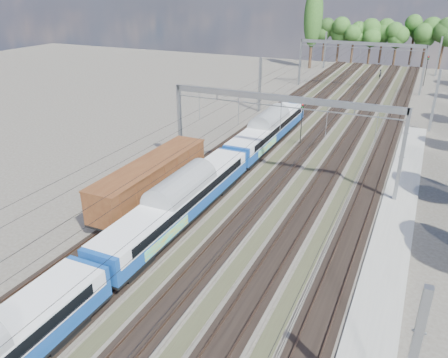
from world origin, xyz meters
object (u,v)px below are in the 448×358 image
at_px(emu_train, 178,198).
at_px(worker, 380,74).
at_px(freight_boxcar, 152,179).
at_px(signal_near, 302,119).
at_px(signal_far, 427,67).

distance_m(emu_train, worker, 74.55).
distance_m(emu_train, freight_boxcar, 5.34).
bearing_deg(signal_near, freight_boxcar, -116.63).
xyz_separation_m(freight_boxcar, signal_near, (8.00, 21.60, 1.02)).
relative_size(signal_near, signal_far, 0.91).
bearing_deg(signal_near, signal_far, 67.91).
bearing_deg(signal_far, emu_train, -121.66).
xyz_separation_m(worker, signal_far, (8.97, -4.40, 2.79)).
bearing_deg(freight_boxcar, signal_near, 69.67).
xyz_separation_m(emu_train, worker, (7.35, 74.17, -1.70)).
xyz_separation_m(freight_boxcar, signal_far, (20.82, 66.92, 1.37)).
distance_m(worker, signal_near, 49.93).
xyz_separation_m(emu_train, signal_near, (3.50, 24.45, 0.73)).
xyz_separation_m(freight_boxcar, worker, (11.85, 71.32, -1.42)).
distance_m(signal_near, signal_far, 47.10).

